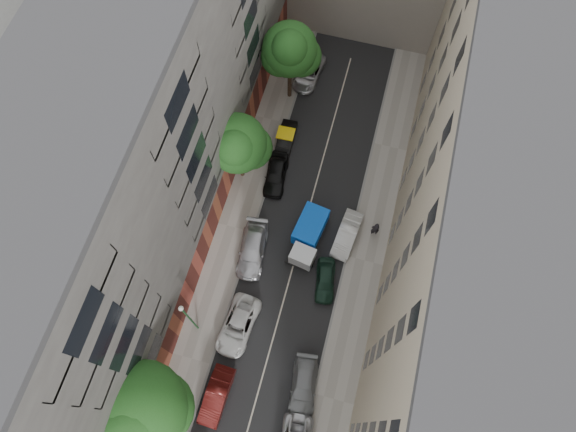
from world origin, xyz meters
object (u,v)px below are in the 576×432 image
(car_left_2, at_px, (238,325))
(tree_mid, at_px, (238,146))
(car_right_3, at_px, (347,234))
(car_left_5, at_px, (286,139))
(car_left_6, at_px, (309,72))
(tarp_truck, at_px, (308,236))
(car_right_2, at_px, (325,280))
(tree_near, at_px, (140,413))
(car_left_1, at_px, (216,396))
(pedestrian, at_px, (375,229))
(lamp_post, at_px, (188,317))
(car_left_3, at_px, (252,249))
(car_right_1, at_px, (304,386))
(tree_far, at_px, (290,52))

(car_left_2, bearing_deg, tree_mid, 110.53)
(car_right_3, bearing_deg, tree_mid, 168.67)
(car_left_5, relative_size, car_left_6, 0.83)
(tarp_truck, distance_m, car_right_2, 3.83)
(car_left_6, xyz_separation_m, tree_near, (-2.87, -31.95, 5.47))
(car_left_1, bearing_deg, car_right_3, 68.38)
(tree_near, xyz_separation_m, pedestrian, (11.99, 17.87, -5.01))
(car_right_2, height_order, lamp_post, lamp_post)
(car_left_1, bearing_deg, tree_near, -144.55)
(car_left_2, bearing_deg, pedestrian, 55.52)
(car_left_3, relative_size, tree_near, 0.55)
(tarp_truck, xyz_separation_m, car_left_1, (-3.40, -13.52, -0.54))
(car_left_3, height_order, car_right_3, car_left_3)
(pedestrian, bearing_deg, car_right_1, 66.71)
(car_left_3, xyz_separation_m, lamp_post, (-2.31, -7.03, 3.69))
(car_right_1, bearing_deg, tree_far, 99.70)
(car_right_1, height_order, tree_far, tree_far)
(car_right_2, bearing_deg, tarp_truck, 115.80)
(car_right_2, xyz_separation_m, lamp_post, (-8.60, -6.09, 3.78))
(tree_mid, bearing_deg, car_right_3, -18.02)
(car_left_6, distance_m, tree_mid, 12.96)
(car_left_6, height_order, tree_far, tree_far)
(car_left_1, distance_m, car_right_3, 15.98)
(car_left_6, relative_size, car_right_3, 1.08)
(tarp_truck, height_order, tree_near, tree_near)
(tarp_truck, height_order, car_right_3, tarp_truck)
(car_right_3, height_order, tree_far, tree_far)
(car_left_3, xyz_separation_m, pedestrian, (9.19, 4.19, 0.37))
(car_left_1, distance_m, car_right_2, 11.85)
(car_left_1, height_order, tree_far, tree_far)
(car_left_3, relative_size, car_right_2, 1.35)
(tree_far, distance_m, pedestrian, 16.11)
(car_left_3, bearing_deg, tarp_truck, 21.34)
(car_left_5, xyz_separation_m, tree_near, (-2.68, -24.35, 5.48))
(car_left_6, height_order, lamp_post, lamp_post)
(car_left_6, relative_size, pedestrian, 2.45)
(car_right_1, bearing_deg, car_left_6, 95.94)
(car_left_3, relative_size, lamp_post, 0.72)
(car_right_3, bearing_deg, car_left_2, -117.56)
(tarp_truck, relative_size, tree_mid, 0.68)
(tree_near, bearing_deg, tree_mid, 90.07)
(car_left_2, xyz_separation_m, tree_far, (-1.70, 21.69, 5.53))
(car_right_3, height_order, tree_near, tree_near)
(car_left_5, height_order, tree_far, tree_far)
(car_right_2, xyz_separation_m, tree_near, (-9.08, -12.75, 5.48))
(tarp_truck, bearing_deg, tree_mid, 156.76)
(tree_near, relative_size, tree_far, 1.04)
(pedestrian, bearing_deg, tree_far, -60.40)
(car_right_2, bearing_deg, lamp_post, -154.49)
(car_left_5, distance_m, tree_mid, 6.75)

